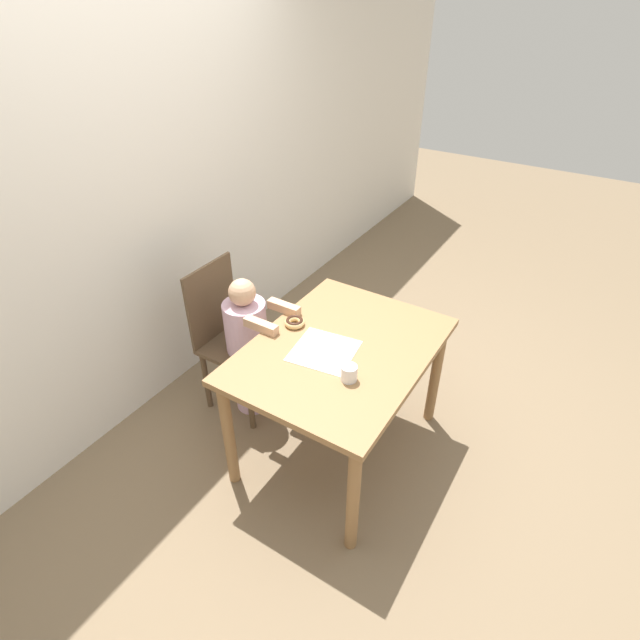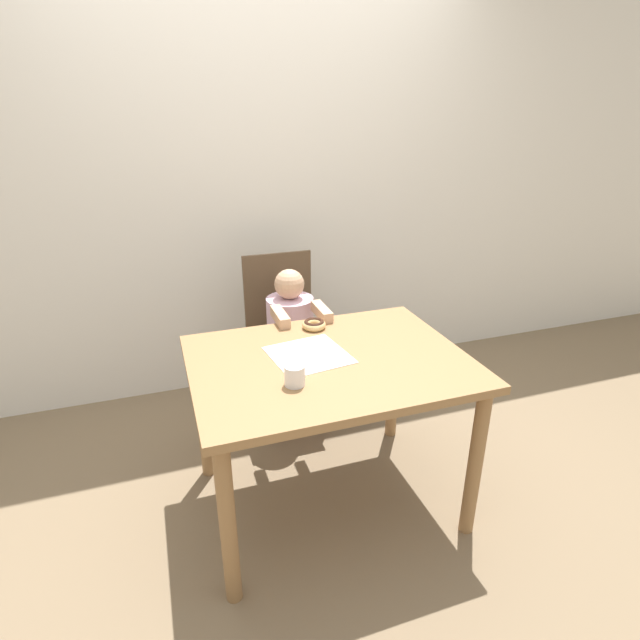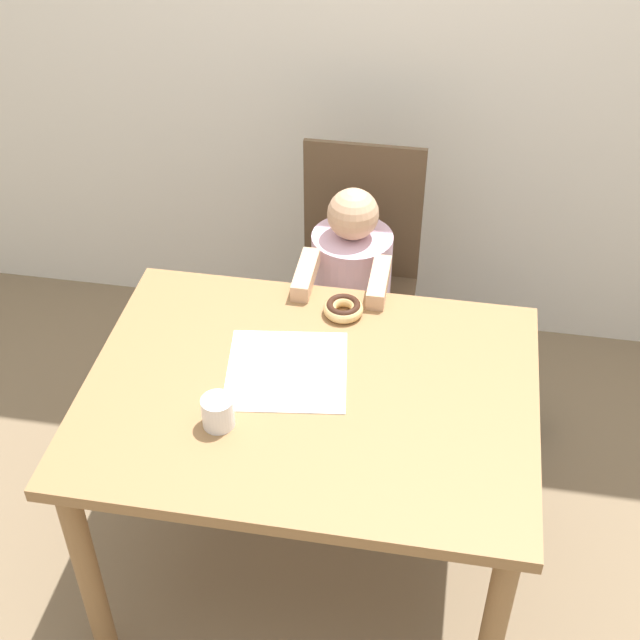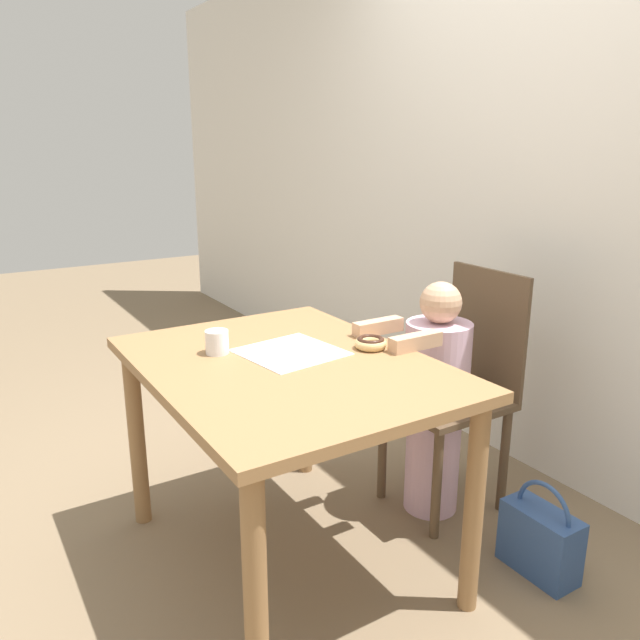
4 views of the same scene
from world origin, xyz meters
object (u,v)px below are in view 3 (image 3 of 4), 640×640
Objects in this scene: chair at (356,288)px; handbag at (493,399)px; cup at (218,412)px; child_figure at (350,317)px; donut at (343,308)px.

chair is 0.61m from handbag.
cup is at bearing -102.59° from chair.
child_figure is 11.70× the size of cup.
donut reaches higher than handbag.
handbag is 4.28× the size of cup.
handbag is at bearing -8.76° from chair.
child_figure is 0.44m from donut.
chair is at bearing 77.41° from cup.
donut is (0.02, -0.33, 0.30)m from child_figure.
cup is (-0.70, -0.84, 0.65)m from handbag.
donut is 0.32× the size of handbag.
child_figure is at bearing 75.47° from cup.
cup is at bearing -104.53° from child_figure.
chair is at bearing 92.93° from donut.
donut is at bearing -87.07° from chair.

